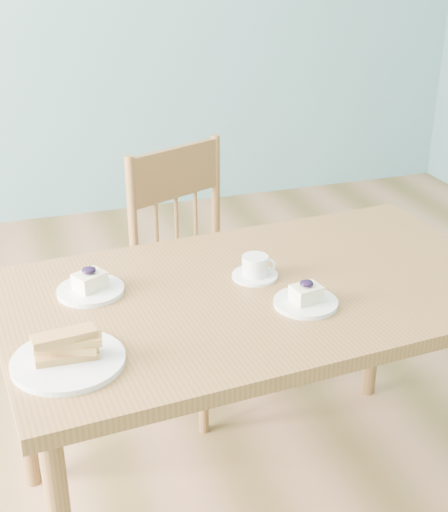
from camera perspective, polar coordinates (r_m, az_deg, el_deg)
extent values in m
cube|color=#A9724F|center=(2.37, -2.97, -18.37)|extent=(5.00, 5.00, 0.01)
cube|color=brown|center=(1.92, 2.94, -3.01)|extent=(1.43, 0.88, 0.04)
cylinder|color=brown|center=(2.26, -15.96, -10.39)|extent=(0.05, 0.05, 0.70)
cylinder|color=brown|center=(2.64, 12.05, -4.39)|extent=(0.05, 0.05, 0.70)
cube|color=brown|center=(2.55, -1.14, -2.67)|extent=(0.55, 0.54, 0.04)
cylinder|color=brown|center=(2.46, -1.66, -10.04)|extent=(0.03, 0.03, 0.41)
cylinder|color=brown|center=(2.67, 4.29, -7.02)|extent=(0.03, 0.03, 0.41)
cylinder|color=brown|center=(2.69, -6.46, -6.88)|extent=(0.03, 0.03, 0.41)
cylinder|color=brown|center=(2.88, -0.63, -4.36)|extent=(0.03, 0.03, 0.41)
cylinder|color=brown|center=(2.47, -7.32, 2.69)|extent=(0.03, 0.03, 0.47)
cylinder|color=brown|center=(2.69, -0.66, 4.79)|extent=(0.03, 0.03, 0.47)
cube|color=brown|center=(2.53, -3.94, 6.66)|extent=(0.34, 0.17, 0.18)
cylinder|color=brown|center=(2.56, -5.37, 1.30)|extent=(0.01, 0.01, 0.28)
cylinder|color=brown|center=(2.61, -3.79, 1.84)|extent=(0.01, 0.01, 0.28)
cylinder|color=brown|center=(2.66, -2.27, 2.36)|extent=(0.01, 0.01, 0.28)
cylinder|color=silver|center=(1.83, 6.55, -3.73)|extent=(0.16, 0.16, 0.01)
cube|color=beige|center=(1.82, 6.59, -2.99)|extent=(0.08, 0.07, 0.04)
ellipsoid|color=black|center=(1.81, 6.63, -2.19)|extent=(0.04, 0.04, 0.02)
sphere|color=black|center=(1.82, 6.87, -2.11)|extent=(0.01, 0.01, 0.01)
sphere|color=black|center=(1.81, 6.30, -2.15)|extent=(0.01, 0.01, 0.01)
sphere|color=black|center=(1.80, 6.84, -2.32)|extent=(0.01, 0.01, 0.01)
cylinder|color=silver|center=(1.91, -10.62, -2.72)|extent=(0.18, 0.18, 0.01)
cube|color=beige|center=(1.90, -10.69, -1.96)|extent=(0.10, 0.09, 0.04)
ellipsoid|color=black|center=(1.89, -10.76, -1.13)|extent=(0.04, 0.04, 0.02)
sphere|color=black|center=(1.89, -10.45, -1.05)|extent=(0.02, 0.02, 0.02)
sphere|color=black|center=(1.89, -11.06, -1.09)|extent=(0.02, 0.02, 0.02)
sphere|color=black|center=(1.88, -10.61, -1.26)|extent=(0.02, 0.02, 0.02)
cylinder|color=silver|center=(1.96, 2.48, -1.58)|extent=(0.13, 0.13, 0.01)
cylinder|color=silver|center=(1.95, 2.50, -0.75)|extent=(0.09, 0.09, 0.05)
cylinder|color=olive|center=(1.94, 2.51, -0.17)|extent=(0.06, 0.06, 0.00)
torus|color=silver|center=(1.95, 3.56, -0.76)|extent=(0.04, 0.02, 0.04)
cylinder|color=silver|center=(1.63, -12.36, -8.21)|extent=(0.25, 0.25, 0.01)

